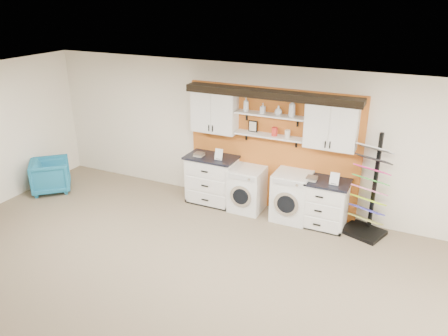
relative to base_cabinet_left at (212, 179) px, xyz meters
The scene contains 22 objects.
floor 3.84m from the base_cabinet_left, 72.76° to the right, with size 10.00×10.00×0.00m, color #7F6D55.
ceiling 4.45m from the base_cabinet_left, 72.76° to the right, with size 10.00×10.00×0.00m, color white.
wall_back 1.49m from the base_cabinet_left, 17.63° to the left, with size 10.00×10.00×0.00m, color #F0E5CF.
accent_panel 1.37m from the base_cabinet_left, 16.00° to the left, with size 3.40×0.07×2.40m, color #BD6120.
upper_cabinet_left 1.39m from the base_cabinet_left, 90.00° to the left, with size 0.90×0.35×0.84m.
upper_cabinet_right 2.66m from the base_cabinet_left, ahead, with size 0.90×0.35×0.84m.
shelf_lower 1.54m from the base_cabinet_left, ahead, with size 1.32×0.28×0.03m, color white.
shelf_upper 1.83m from the base_cabinet_left, ahead, with size 1.32×0.28×0.03m, color white.
crown_molding 2.16m from the base_cabinet_left, ahead, with size 3.30×0.41×0.13m.
picture_frame 1.41m from the base_cabinet_left, 14.85° to the left, with size 0.18×0.02×0.22m.
canister_red 1.68m from the base_cabinet_left, ahead, with size 0.11×0.11×0.16m, color red.
canister_cream 1.86m from the base_cabinet_left, ahead, with size 0.10×0.10×0.14m, color silver.
base_cabinet_left is the anchor object (origin of this frame).
base_cabinet_right 2.26m from the base_cabinet_left, ahead, with size 0.92×0.66×0.90m.
washer 0.79m from the base_cabinet_left, ahead, with size 0.62×0.71×0.87m.
dryer 1.68m from the base_cabinet_left, ahead, with size 0.67×0.71×0.93m.
sample_rack 3.04m from the base_cabinet_left, ahead, with size 0.82×0.75×1.85m.
armchair 3.52m from the base_cabinet_left, 163.22° to the right, with size 0.76×0.78×0.71m, color #1A6E98.
soap_bottle_a 1.72m from the base_cabinet_left, 13.74° to the left, with size 0.10×0.11×0.27m, color silver.
soap_bottle_b 1.84m from the base_cabinet_left, ahead, with size 0.09×0.09×0.19m, color silver.
soap_bottle_c 2.01m from the base_cabinet_left, ahead, with size 0.14×0.14×0.17m, color silver.
soap_bottle_d 2.23m from the base_cabinet_left, ahead, with size 0.12×0.13×0.32m, color silver.
Camera 1 is at (2.55, -3.57, 4.05)m, focal length 35.00 mm.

